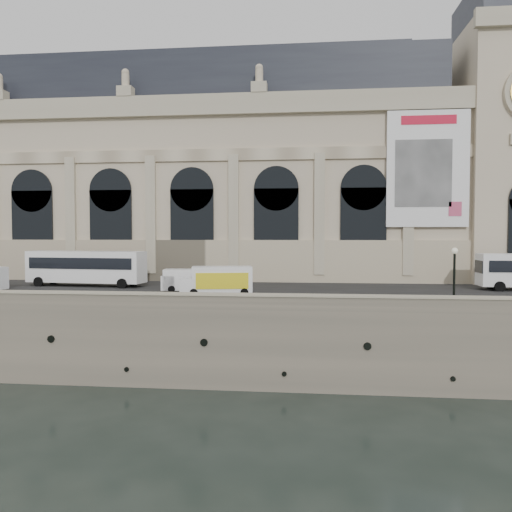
% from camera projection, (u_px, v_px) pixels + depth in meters
% --- Properties ---
extents(ground, '(260.00, 260.00, 0.00)m').
position_uv_depth(ground, '(178.00, 389.00, 37.58)').
color(ground, black).
rests_on(ground, ground).
extents(quay, '(160.00, 70.00, 6.00)m').
position_uv_depth(quay, '(240.00, 294.00, 72.23)').
color(quay, gray).
rests_on(quay, ground).
extents(street, '(160.00, 24.00, 0.06)m').
position_uv_depth(street, '(213.00, 289.00, 51.23)').
color(street, '#2D2D2D').
rests_on(street, quay).
extents(parapet, '(160.00, 1.40, 1.21)m').
position_uv_depth(parapet, '(180.00, 301.00, 37.89)').
color(parapet, gray).
rests_on(parapet, quay).
extents(museum, '(69.00, 18.70, 29.10)m').
position_uv_depth(museum, '(193.00, 175.00, 68.01)').
color(museum, beige).
rests_on(museum, quay).
extents(clock_pavilion, '(13.00, 14.72, 36.70)m').
position_uv_depth(clock_pavilion, '(508.00, 138.00, 60.80)').
color(clock_pavilion, beige).
rests_on(clock_pavilion, quay).
extents(bus_left, '(13.22, 4.06, 3.84)m').
position_uv_depth(bus_left, '(86.00, 267.00, 54.02)').
color(bus_left, white).
rests_on(bus_left, quay).
extents(van_c, '(5.15, 2.44, 2.22)m').
position_uv_depth(van_c, '(186.00, 280.00, 49.27)').
color(van_c, white).
rests_on(van_c, quay).
extents(box_truck, '(6.91, 3.31, 2.67)m').
position_uv_depth(box_truck, '(218.00, 281.00, 46.36)').
color(box_truck, white).
rests_on(box_truck, quay).
extents(lamp_right, '(0.48, 0.48, 4.68)m').
position_uv_depth(lamp_right, '(454.00, 279.00, 37.28)').
color(lamp_right, black).
rests_on(lamp_right, quay).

